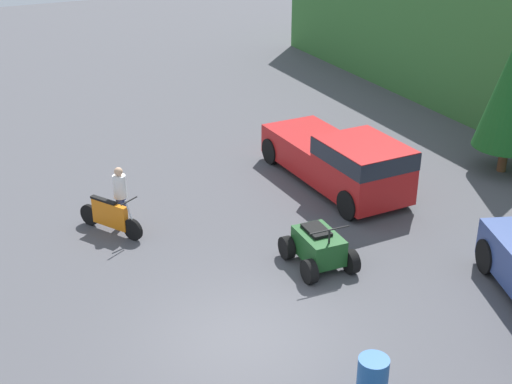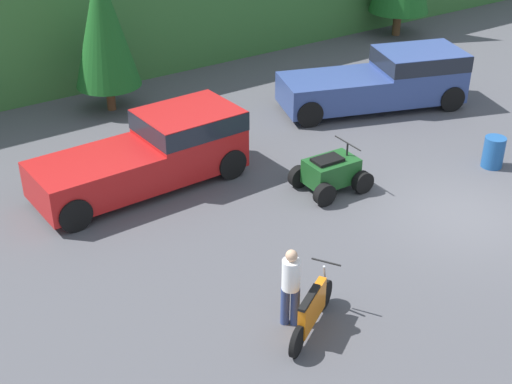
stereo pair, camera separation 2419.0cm
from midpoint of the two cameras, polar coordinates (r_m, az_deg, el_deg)
ground_plane at (r=11.70m, az=-18.63°, el=-24.05°), size 80.00×80.00×0.00m
tree_left at (r=19.79m, az=-42.32°, el=2.83°), size 2.09×2.09×4.76m
pickup_truck_red at (r=16.07m, az=-45.06°, el=-11.05°), size 5.64×2.26×1.82m
pickup_truck_second at (r=16.35m, az=-15.12°, el=-1.65°), size 6.30×3.87×1.82m
dirt_bike at (r=11.66m, az=-50.47°, el=-33.59°), size 1.89×1.25×1.14m
quad_atv at (r=13.39m, az=-30.94°, el=-16.01°), size 1.87×1.42×1.23m
rider_person at (r=11.63m, az=-52.29°, el=-30.80°), size 0.50×0.50×1.72m
steel_barrel at (r=12.75m, az=-9.30°, el=-14.00°), size 0.58×0.58×0.88m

